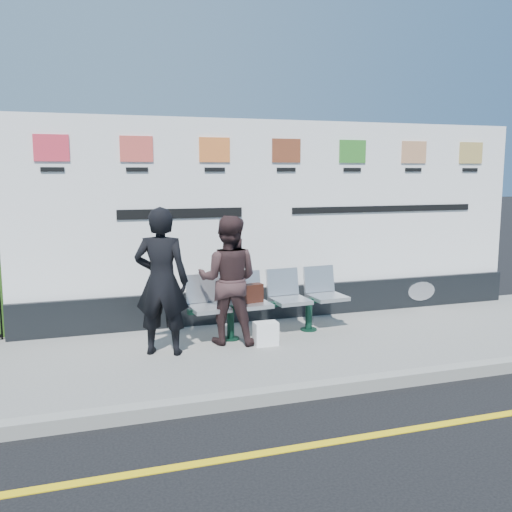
{
  "coord_description": "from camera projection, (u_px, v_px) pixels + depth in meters",
  "views": [
    {
      "loc": [
        -2.62,
        -4.27,
        2.36
      ],
      "look_at": [
        -0.28,
        2.84,
        1.25
      ],
      "focal_mm": 40.0,
      "sensor_mm": 36.0,
      "label": 1
    }
  ],
  "objects": [
    {
      "name": "ground",
      "position": [
        383.0,
        434.0,
        5.17
      ],
      "size": [
        80.0,
        80.0,
        0.0
      ],
      "primitive_type": "plane",
      "color": "black"
    },
    {
      "name": "pavement",
      "position": [
        284.0,
        348.0,
        7.51
      ],
      "size": [
        14.0,
        3.0,
        0.12
      ],
      "primitive_type": "cube",
      "color": "gray",
      "rests_on": "ground"
    },
    {
      "name": "carrier_bag_white",
      "position": [
        266.0,
        334.0,
        7.41
      ],
      "size": [
        0.31,
        0.18,
        0.31
      ],
      "primitive_type": "cube",
      "color": "white",
      "rests_on": "pavement"
    },
    {
      "name": "woman_left",
      "position": [
        162.0,
        281.0,
        6.96
      ],
      "size": [
        0.78,
        0.65,
        1.83
      ],
      "primitive_type": "imported",
      "rotation": [
        0.0,
        0.0,
        2.77
      ],
      "color": "black",
      "rests_on": "pavement"
    },
    {
      "name": "billboard",
      "position": [
        284.0,
        234.0,
        8.73
      ],
      "size": [
        8.0,
        0.3,
        3.0
      ],
      "color": "black",
      "rests_on": "pavement"
    },
    {
      "name": "yellow_line",
      "position": [
        383.0,
        434.0,
        5.17
      ],
      "size": [
        14.0,
        0.1,
        0.01
      ],
      "primitive_type": "cube",
      "color": "yellow",
      "rests_on": "ground"
    },
    {
      "name": "bench",
      "position": [
        271.0,
        318.0,
        7.88
      ],
      "size": [
        2.29,
        0.75,
        0.48
      ],
      "primitive_type": null,
      "rotation": [
        0.0,
        0.0,
        0.07
      ],
      "color": "#B2B6BC",
      "rests_on": "pavement"
    },
    {
      "name": "woman_right",
      "position": [
        228.0,
        280.0,
        7.43
      ],
      "size": [
        1.01,
        0.91,
        1.68
      ],
      "primitive_type": "imported",
      "rotation": [
        0.0,
        0.0,
        2.72
      ],
      "color": "#382425",
      "rests_on": "pavement"
    },
    {
      "name": "handbag_brown",
      "position": [
        251.0,
        293.0,
        7.71
      ],
      "size": [
        0.34,
        0.2,
        0.25
      ],
      "primitive_type": "cube",
      "rotation": [
        0.0,
        0.0,
        0.19
      ],
      "color": "black",
      "rests_on": "bench"
    },
    {
      "name": "kerb",
      "position": [
        334.0,
        388.0,
        6.1
      ],
      "size": [
        14.0,
        0.18,
        0.14
      ],
      "primitive_type": "cube",
      "color": "gray",
      "rests_on": "ground"
    }
  ]
}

